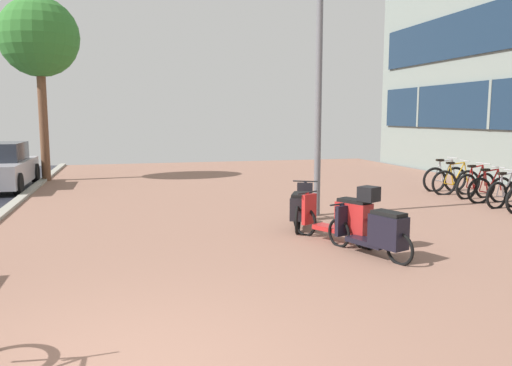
{
  "coord_description": "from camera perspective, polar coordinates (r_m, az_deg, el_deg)",
  "views": [
    {
      "loc": [
        0.28,
        -4.0,
        2.18
      ],
      "look_at": [
        2.08,
        2.89,
        1.24
      ],
      "focal_mm": 35.52,
      "sensor_mm": 36.0,
      "label": 1
    }
  ],
  "objects": [
    {
      "name": "bicycle_rack_05",
      "position": [
        14.1,
        24.87,
        -0.69
      ],
      "size": [
        1.32,
        0.48,
        0.95
      ],
      "color": "black",
      "rests_on": "ground"
    },
    {
      "name": "scooter_mid",
      "position": [
        8.07,
        13.47,
        -5.39
      ],
      "size": [
        0.83,
        1.7,
        0.78
      ],
      "color": "black",
      "rests_on": "ground"
    },
    {
      "name": "bicycle_rack_04",
      "position": [
        13.51,
        26.28,
        -1.12
      ],
      "size": [
        1.26,
        0.48,
        0.93
      ],
      "color": "black",
      "rests_on": "ground"
    },
    {
      "name": "scooter_far",
      "position": [
        9.97,
        5.08,
        -2.76
      ],
      "size": [
        0.96,
        1.75,
        0.86
      ],
      "color": "black",
      "rests_on": "ground"
    },
    {
      "name": "bicycle_rack_07",
      "position": [
        15.16,
        21.58,
        0.08
      ],
      "size": [
        1.41,
        0.48,
        1.0
      ],
      "color": "black",
      "rests_on": "ground"
    },
    {
      "name": "lamp_post",
      "position": [
        11.21,
        7.14,
        14.54
      ],
      "size": [
        0.2,
        0.52,
        6.46
      ],
      "color": "slate",
      "rests_on": "ground"
    },
    {
      "name": "bicycle_rack_06",
      "position": [
        14.69,
        23.51,
        -0.27
      ],
      "size": [
        1.36,
        0.48,
        0.98
      ],
      "color": "black",
      "rests_on": "ground"
    },
    {
      "name": "street_tree",
      "position": [
        18.68,
        -23.25,
        14.72
      ],
      "size": [
        2.59,
        2.59,
        6.05
      ],
      "color": "brown",
      "rests_on": "ground"
    },
    {
      "name": "bicycle_rack_08",
      "position": [
        15.77,
        20.48,
        0.43
      ],
      "size": [
        1.42,
        0.48,
        1.03
      ],
      "color": "black",
      "rests_on": "ground"
    },
    {
      "name": "scooter_near",
      "position": [
        8.77,
        9.99,
        -3.76
      ],
      "size": [
        1.05,
        1.68,
        1.07
      ],
      "color": "black",
      "rests_on": "ground"
    }
  ]
}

